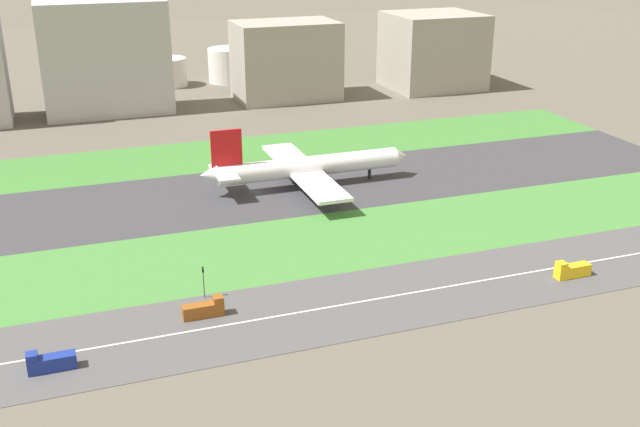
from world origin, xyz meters
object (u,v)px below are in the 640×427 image
object	(u,v)px
truck_1	(572,270)
traffic_light	(203,280)
airliner	(304,167)
office_tower	(286,61)
hangar_building	(105,58)
cargo_warehouse	(433,51)
fuel_tank_centre	(230,65)
truck_2	(204,309)
truck_0	(50,362)
fuel_tank_west	(167,72)

from	to	relation	value
truck_1	traffic_light	xyz separation A→B (m)	(-80.02, 17.99, 2.62)
airliner	office_tower	size ratio (longest dim) A/B	1.47
hangar_building	cargo_warehouse	xyz separation A→B (m)	(148.47, 0.00, -5.41)
cargo_warehouse	fuel_tank_centre	world-z (taller)	cargo_warehouse
hangar_building	fuel_tank_centre	bearing A→B (deg)	36.25
traffic_light	office_tower	size ratio (longest dim) A/B	0.16
truck_2	truck_1	distance (m)	82.22
truck_1	cargo_warehouse	distance (m)	203.13
traffic_light	truck_0	bearing A→B (deg)	-150.23
traffic_light	office_tower	xyz separation A→B (m)	(72.36, 174.01, 12.56)
traffic_light	truck_2	bearing A→B (deg)	-101.22
cargo_warehouse	fuel_tank_centre	size ratio (longest dim) A/B	1.96
cargo_warehouse	fuel_tank_west	world-z (taller)	cargo_warehouse
truck_1	fuel_tank_west	distance (m)	242.94
truck_2	truck_1	world-z (taller)	same
fuel_tank_centre	cargo_warehouse	bearing A→B (deg)	-27.33
hangar_building	truck_1	bearing A→B (deg)	-66.37
airliner	truck_1	bearing A→B (deg)	-64.37
hangar_building	cargo_warehouse	distance (m)	148.57
truck_1	cargo_warehouse	xyz separation A→B (m)	(64.47, 192.00, 15.51)
hangar_building	fuel_tank_centre	world-z (taller)	hangar_building
truck_0	office_tower	world-z (taller)	office_tower
traffic_light	fuel_tank_centre	xyz separation A→B (m)	(57.41, 219.01, 3.85)
traffic_light	truck_1	bearing A→B (deg)	-12.67
airliner	fuel_tank_centre	distance (m)	159.70
office_tower	cargo_warehouse	world-z (taller)	cargo_warehouse
airliner	hangar_building	size ratio (longest dim) A/B	1.29
truck_1	fuel_tank_west	bearing A→B (deg)	-77.36
traffic_light	cargo_warehouse	xyz separation A→B (m)	(144.50, 174.01, 12.89)
office_tower	fuel_tank_centre	bearing A→B (deg)	108.39
truck_1	cargo_warehouse	world-z (taller)	cargo_warehouse
truck_1	traffic_light	distance (m)	82.06
fuel_tank_centre	truck_1	bearing A→B (deg)	-84.55
truck_2	office_tower	bearing A→B (deg)	67.89
airliner	fuel_tank_west	xyz separation A→B (m)	(-15.74, 159.00, 0.43)
truck_2	fuel_tank_centre	xyz separation A→B (m)	(58.99, 227.00, 6.47)
hangar_building	fuel_tank_west	distance (m)	56.83
truck_0	fuel_tank_centre	xyz separation A→B (m)	(88.86, 237.00, 6.47)
hangar_building	fuel_tank_centre	size ratio (longest dim) A/B	2.41
fuel_tank_west	fuel_tank_centre	distance (m)	30.58
truck_2	cargo_warehouse	bearing A→B (deg)	51.25
traffic_light	fuel_tank_centre	distance (m)	226.44
airliner	cargo_warehouse	size ratio (longest dim) A/B	1.59
truck_1	cargo_warehouse	size ratio (longest dim) A/B	0.21
truck_0	office_tower	xyz separation A→B (m)	(103.82, 192.00, 15.18)
cargo_warehouse	fuel_tank_centre	distance (m)	98.44
fuel_tank_west	fuel_tank_centre	bearing A→B (deg)	0.00
cargo_warehouse	traffic_light	bearing A→B (deg)	-129.71
truck_2	cargo_warehouse	world-z (taller)	cargo_warehouse
office_tower	fuel_tank_west	xyz separation A→B (m)	(-45.51, 45.00, -10.19)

